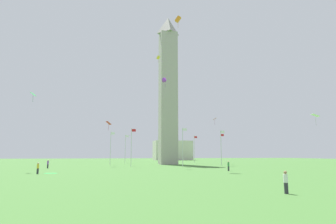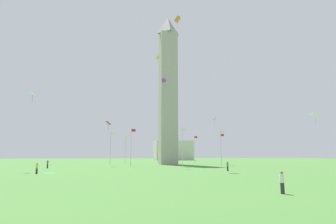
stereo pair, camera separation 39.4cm
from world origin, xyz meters
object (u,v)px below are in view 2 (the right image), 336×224
Objects in this scene: flagpole_sw at (131,146)px; distant_building at (173,150)px; flagpole_ne at (195,148)px; kite_red_diamond at (108,123)px; flagpole_w at (183,145)px; kite_white_diamond at (315,116)px; person_white_shirt at (282,182)px; picnic_blanket_near_first_person at (50,173)px; flagpole_se at (126,148)px; kite_yellow_box at (158,58)px; kite_green_diamond at (33,95)px; kite_orange_box at (177,19)px; person_purple_shirt at (48,164)px; flagpole_s at (111,147)px; kite_pink_diamond at (215,119)px; flagpole_n at (221,147)px; obelisk_monument at (168,88)px; kite_purple_delta at (165,80)px; person_green_shirt at (228,166)px; person_yellow_shirt at (37,168)px; flagpole_e at (158,148)px.

distant_building is at bearing 69.60° from flagpole_sw.
kite_red_diamond is (-29.06, -21.17, 5.61)m from flagpole_ne.
flagpole_w is 28.73m from kite_white_diamond.
kite_white_diamond is (25.44, 26.86, 9.33)m from person_white_shirt.
flagpole_se is at bearing 72.95° from picnic_blanket_near_first_person.
kite_red_diamond is 1.04× the size of kite_white_diamond.
flagpole_w is 22.46m from kite_yellow_box.
kite_orange_box is (28.06, 2.72, 18.93)m from kite_green_diamond.
person_purple_shirt reaches higher than person_white_shirt.
picnic_blanket_near_first_person is at bearing -155.99° from kite_orange_box.
kite_green_diamond is 1.00× the size of picnic_blanket_near_first_person.
kite_orange_box is at bearing -60.76° from flagpole_s.
picnic_blanket_near_first_person is (-14.15, -46.15, -5.00)m from flagpole_se.
kite_pink_diamond reaches higher than flagpole_se.
person_purple_shirt is (-46.14, -17.34, -4.12)m from flagpole_n.
distant_building reaches higher than flagpole_sw.
obelisk_monument is 24.19m from flagpole_se.
kite_orange_box reaches higher than kite_yellow_box.
kite_purple_delta reaches higher than kite_green_diamond.
person_green_shirt is at bearing -77.18° from kite_purple_delta.
flagpole_sw is at bearing -38.86° from person_purple_shirt.
flagpole_w is 14.68m from kite_pink_diamond.
kite_purple_delta is at bearing -156.81° from flagpole_n.
person_green_shirt is at bearing -79.21° from flagpole_w.
person_white_shirt is 53.72m from kite_yellow_box.
kite_purple_delta is at bearing 65.36° from kite_yellow_box.
flagpole_sw is (-11.65, -11.70, -17.68)m from obelisk_monument.
kite_green_diamond is at bearing -116.56° from flagpole_se.
flagpole_n is 3.22× the size of kite_purple_delta.
person_white_shirt is at bearing -97.04° from person_yellow_shirt.
flagpole_sw is at bearing 47.27° from person_green_shirt.
kite_white_diamond is (23.97, -11.22, -22.48)m from kite_orange_box.
obelisk_monument is 23.12m from kite_red_diamond.
flagpole_sw is 27.66m from person_green_shirt.
flagpole_se is at bearing 180.00° from flagpole_ne.
kite_orange_box reaches higher than person_white_shirt.
flagpole_ne is at bearing 67.80° from kite_orange_box.
flagpole_n is at bearing 34.30° from kite_yellow_box.
flagpole_e is 1.00× the size of flagpole_w.
kite_purple_delta reaches higher than picnic_blanket_near_first_person.
flagpole_e reaches higher than picnic_blanket_near_first_person.
person_green_shirt is at bearing -84.25° from obelisk_monument.
flagpole_e reaches higher than person_white_shirt.
kite_pink_diamond is (10.85, -9.87, -10.32)m from obelisk_monument.
distant_building is (-5.62, 96.60, -5.29)m from kite_white_diamond.
kite_green_diamond is (-13.68, -17.51, 3.09)m from kite_red_diamond.
kite_green_diamond reaches higher than distant_building.
flagpole_ne is at bearing 45.00° from flagpole_sw.
kite_pink_diamond is at bearing 46.24° from kite_orange_box.
flagpole_se is 1.00× the size of flagpole_sw.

